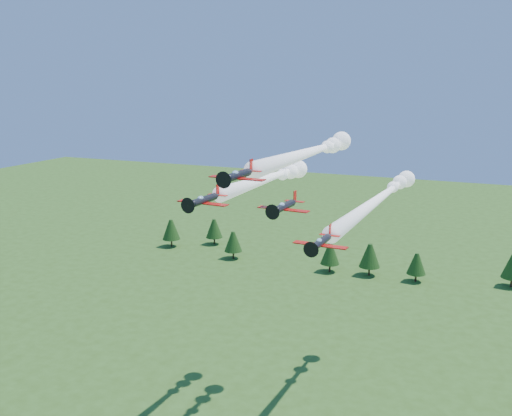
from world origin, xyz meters
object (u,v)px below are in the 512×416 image
at_px(plane_right, 381,197).
at_px(plane_slot, 284,206).
at_px(plane_lead, 312,152).
at_px(plane_left, 270,177).

bearing_deg(plane_right, plane_slot, -111.56).
relative_size(plane_lead, plane_left, 1.18).
bearing_deg(plane_lead, plane_left, 156.13).
relative_size(plane_lead, plane_right, 0.81).
xyz_separation_m(plane_lead, plane_slot, (-0.76, -11.52, -7.42)).
distance_m(plane_left, plane_slot, 18.61).
bearing_deg(plane_lead, plane_slot, -91.02).
bearing_deg(plane_slot, plane_lead, 90.35).
distance_m(plane_lead, plane_left, 12.23).
xyz_separation_m(plane_left, plane_right, (19.61, 7.32, -3.64)).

